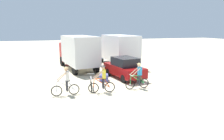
# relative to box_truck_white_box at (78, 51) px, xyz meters

# --- Properties ---
(ground_plane) EXTENTS (120.00, 120.00, 0.00)m
(ground_plane) POSITION_rel_box_truck_white_box_xyz_m (2.02, -9.50, -1.87)
(ground_plane) COLOR beige
(box_truck_white_box) EXTENTS (3.34, 7.02, 3.35)m
(box_truck_white_box) POSITION_rel_box_truck_white_box_xyz_m (0.00, 0.00, 0.00)
(box_truck_white_box) COLOR white
(box_truck_white_box) RESTS_ON ground
(box_truck_avon_van) EXTENTS (2.79, 6.88, 3.35)m
(box_truck_avon_van) POSITION_rel_box_truck_white_box_xyz_m (4.45, 0.68, 0.00)
(box_truck_avon_van) COLOR white
(box_truck_avon_van) RESTS_ON ground
(sedan_parked) EXTENTS (2.43, 4.43, 1.76)m
(sedan_parked) POSITION_rel_box_truck_white_box_xyz_m (3.10, -4.82, -0.99)
(sedan_parked) COLOR maroon
(sedan_parked) RESTS_ON ground
(cyclist_orange_shirt) EXTENTS (1.73, 0.52, 1.82)m
(cyclist_orange_shirt) POSITION_rel_box_truck_white_box_xyz_m (-1.85, -7.73, -1.03)
(cyclist_orange_shirt) COLOR black
(cyclist_orange_shirt) RESTS_ON ground
(cyclist_cowboy_hat) EXTENTS (1.72, 0.53, 1.82)m
(cyclist_cowboy_hat) POSITION_rel_box_truck_white_box_xyz_m (0.42, -7.90, -1.03)
(cyclist_cowboy_hat) COLOR black
(cyclist_cowboy_hat) RESTS_ON ground
(cyclist_near_camera) EXTENTS (1.73, 0.52, 1.82)m
(cyclist_near_camera) POSITION_rel_box_truck_white_box_xyz_m (2.96, -7.82, -1.03)
(cyclist_near_camera) COLOR black
(cyclist_near_camera) RESTS_ON ground
(bicycle_spare) EXTENTS (0.51, 1.71, 0.97)m
(bicycle_spare) POSITION_rel_box_truck_white_box_xyz_m (-0.13, -6.88, -1.48)
(bicycle_spare) COLOR black
(bicycle_spare) RESTS_ON ground
(supply_crate) EXTENTS (0.85, 0.89, 0.52)m
(supply_crate) POSITION_rel_box_truck_white_box_xyz_m (1.25, -5.14, -1.61)
(supply_crate) COLOR #4C5199
(supply_crate) RESTS_ON ground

